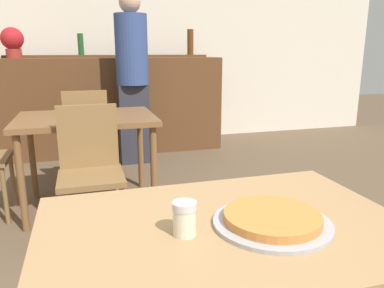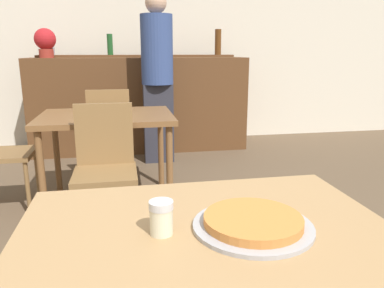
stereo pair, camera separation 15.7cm
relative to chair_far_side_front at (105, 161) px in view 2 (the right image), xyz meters
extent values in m
cube|color=silver|center=(0.35, 2.76, 0.89)|extent=(8.00, 0.05, 2.80)
cube|color=#A87F51|center=(0.35, -1.46, 0.20)|extent=(1.05, 0.72, 0.04)
cylinder|color=#A87F51|center=(0.81, -1.17, -0.17)|extent=(0.05, 0.05, 0.70)
cube|color=brown|center=(0.00, 0.55, 0.20)|extent=(1.03, 0.76, 0.04)
cylinder|color=brown|center=(-0.45, 0.23, -0.17)|extent=(0.05, 0.05, 0.69)
cylinder|color=brown|center=(0.45, 0.23, -0.17)|extent=(0.05, 0.05, 0.69)
cylinder|color=brown|center=(-0.45, 0.88, -0.17)|extent=(0.05, 0.05, 0.69)
cylinder|color=brown|center=(0.45, 0.88, -0.17)|extent=(0.05, 0.05, 0.69)
cube|color=brown|center=(0.35, 2.26, 0.05)|extent=(2.60, 0.56, 1.14)
cube|color=brown|center=(0.35, 2.40, 0.64)|extent=(2.39, 0.24, 0.03)
cylinder|color=#9999A3|center=(-0.67, 2.40, 0.79)|extent=(0.06, 0.06, 0.26)
cylinder|color=#1E5123|center=(0.01, 2.40, 0.78)|extent=(0.07, 0.07, 0.25)
cylinder|color=maroon|center=(0.69, 2.40, 0.78)|extent=(0.08, 0.08, 0.26)
cylinder|color=#5B3314|center=(1.36, 2.40, 0.81)|extent=(0.08, 0.08, 0.32)
cube|color=olive|center=(0.00, -0.08, -0.07)|extent=(0.40, 0.40, 0.04)
cube|color=olive|center=(0.00, 0.10, 0.16)|extent=(0.38, 0.04, 0.41)
cylinder|color=olive|center=(-0.17, -0.25, -0.30)|extent=(0.03, 0.03, 0.43)
cylinder|color=olive|center=(0.17, -0.25, -0.30)|extent=(0.03, 0.03, 0.43)
cylinder|color=olive|center=(-0.17, 0.09, -0.30)|extent=(0.03, 0.03, 0.43)
cylinder|color=olive|center=(0.17, 0.09, -0.30)|extent=(0.03, 0.03, 0.43)
cube|color=olive|center=(0.00, 1.19, -0.07)|extent=(0.40, 0.40, 0.04)
cube|color=olive|center=(0.00, 1.00, 0.16)|extent=(0.38, 0.04, 0.41)
cylinder|color=olive|center=(0.17, 1.36, -0.30)|extent=(0.03, 0.03, 0.43)
cylinder|color=olive|center=(-0.17, 1.36, -0.30)|extent=(0.03, 0.03, 0.43)
cylinder|color=olive|center=(0.17, 1.02, -0.30)|extent=(0.03, 0.03, 0.43)
cylinder|color=olive|center=(-0.17, 1.02, -0.30)|extent=(0.03, 0.03, 0.43)
cube|color=olive|center=(-0.76, 0.55, -0.07)|extent=(0.40, 0.40, 0.04)
cylinder|color=olive|center=(-0.59, 0.38, -0.30)|extent=(0.03, 0.03, 0.43)
cylinder|color=olive|center=(-0.59, 0.72, -0.30)|extent=(0.03, 0.03, 0.43)
cylinder|color=#A3A3A8|center=(0.47, -1.51, 0.23)|extent=(0.34, 0.34, 0.01)
cylinder|color=#CC7A38|center=(0.47, -1.51, 0.25)|extent=(0.28, 0.28, 0.02)
cylinder|color=beige|center=(0.22, -1.49, 0.26)|extent=(0.06, 0.06, 0.07)
cylinder|color=silver|center=(0.22, -1.49, 0.31)|extent=(0.07, 0.07, 0.02)
cube|color=#2D2D38|center=(0.51, 1.68, -0.08)|extent=(0.32, 0.18, 0.87)
cylinder|color=#33477F|center=(0.51, 1.68, 0.71)|extent=(0.34, 0.34, 0.72)
sphere|color=tan|center=(0.51, 1.68, 1.18)|extent=(0.22, 0.22, 0.22)
cylinder|color=maroon|center=(-0.70, 2.21, 0.67)|extent=(0.16, 0.16, 0.10)
sphere|color=red|center=(-0.70, 2.21, 0.83)|extent=(0.24, 0.24, 0.24)
camera|label=1|loc=(-0.02, -2.38, 0.70)|focal=35.00mm
camera|label=2|loc=(0.13, -2.41, 0.70)|focal=35.00mm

